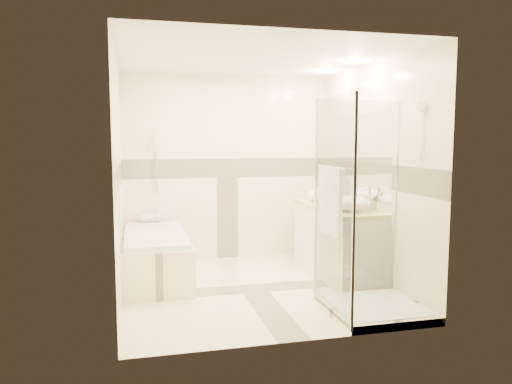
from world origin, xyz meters
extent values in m
cube|color=#FCEDC8|center=(0.00, 0.00, -0.01)|extent=(2.80, 3.00, 0.01)
cube|color=white|center=(0.00, 0.00, 2.50)|extent=(2.80, 3.00, 0.01)
cube|color=#FFEFCB|center=(0.00, 1.50, 1.25)|extent=(2.80, 0.01, 2.50)
cube|color=#FFEFCB|center=(0.00, -1.50, 1.25)|extent=(2.80, 0.01, 2.50)
cube|color=#FFEFCB|center=(-1.40, 0.00, 1.25)|extent=(0.01, 3.00, 2.50)
cube|color=#FFEFCB|center=(1.40, 0.00, 1.25)|extent=(0.01, 3.00, 2.50)
cube|color=white|center=(1.39, 0.30, 1.45)|extent=(0.01, 1.60, 1.00)
cylinder|color=silver|center=(-0.97, 1.47, 1.35)|extent=(0.02, 0.02, 0.70)
cube|color=#FFEFCB|center=(-1.02, 0.65, 0.25)|extent=(0.75, 1.70, 0.50)
cube|color=white|center=(-1.02, 0.65, 0.53)|extent=(0.69, 1.60, 0.06)
ellipsoid|color=white|center=(-1.02, 0.65, 0.48)|extent=(0.56, 1.40, 0.16)
cube|color=white|center=(1.12, 0.30, 0.40)|extent=(0.55, 1.60, 0.80)
cylinder|color=silver|center=(0.83, -0.10, 0.55)|extent=(0.01, 0.24, 0.01)
cylinder|color=silver|center=(0.83, 0.70, 0.55)|extent=(0.01, 0.24, 0.01)
cube|color=#F4CD81|center=(1.12, 0.30, 0.83)|extent=(0.57, 1.62, 0.05)
cube|color=#FFEFCB|center=(0.95, -1.05, 0.04)|extent=(0.90, 0.90, 0.08)
cube|color=white|center=(0.95, -1.05, 0.09)|extent=(0.80, 0.80, 0.01)
cube|color=white|center=(0.51, -1.05, 1.04)|extent=(0.01, 0.90, 2.00)
cube|color=white|center=(0.95, -0.61, 1.04)|extent=(0.90, 0.01, 2.00)
cylinder|color=silver|center=(0.50, -1.50, 1.04)|extent=(0.03, 0.03, 2.00)
cylinder|color=silver|center=(0.50, -0.60, 1.04)|extent=(0.03, 0.03, 2.00)
cylinder|color=silver|center=(1.40, -0.60, 1.04)|extent=(0.03, 0.03, 2.00)
cylinder|color=silver|center=(1.36, -1.05, 1.95)|extent=(0.03, 0.10, 0.10)
cylinder|color=silver|center=(0.47, -1.05, 1.40)|extent=(0.02, 0.60, 0.02)
cube|color=silver|center=(0.47, -1.05, 1.10)|extent=(0.04, 0.48, 0.62)
ellipsoid|color=white|center=(1.10, 0.71, 0.93)|extent=(0.42, 0.42, 0.17)
ellipsoid|color=white|center=(1.10, -0.12, 0.94)|extent=(0.44, 0.44, 0.18)
cylinder|color=silver|center=(1.33, 0.71, 0.99)|extent=(0.03, 0.03, 0.28)
cylinder|color=silver|center=(1.28, 0.71, 1.11)|extent=(0.10, 0.02, 0.02)
cylinder|color=silver|center=(1.33, -0.12, 0.98)|extent=(0.03, 0.03, 0.26)
cylinder|color=silver|center=(1.28, -0.12, 1.09)|extent=(0.09, 0.02, 0.02)
imported|color=black|center=(1.10, 0.24, 0.93)|extent=(0.09, 0.09, 0.16)
imported|color=black|center=(1.10, 0.32, 0.93)|extent=(0.13, 0.13, 0.16)
cube|color=silver|center=(1.10, 0.99, 0.89)|extent=(0.21, 0.29, 0.08)
cylinder|color=silver|center=(-1.05, 1.40, 0.62)|extent=(0.25, 0.11, 0.11)
camera|label=1|loc=(-1.25, -5.24, 1.67)|focal=35.00mm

